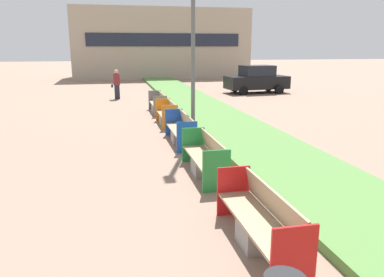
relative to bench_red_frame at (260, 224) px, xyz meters
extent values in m
cube|color=#568442|center=(2.26, 4.62, -0.29)|extent=(2.80, 120.00, 0.18)
cube|color=tan|center=(3.06, 34.53, 3.00)|extent=(17.35, 6.38, 6.75)
cube|color=#1E2333|center=(3.06, 31.29, 3.34)|extent=(14.57, 0.08, 1.20)
cube|color=gray|center=(-0.04, 0.00, -0.17)|extent=(0.52, 0.60, 0.42)
cube|color=tan|center=(-0.04, 0.00, 0.06)|extent=(0.58, 2.34, 0.05)
cube|color=tan|center=(0.23, 0.00, 0.32)|extent=(0.14, 2.24, 0.48)
cube|color=red|center=(-0.04, -1.19, 0.09)|extent=(0.62, 0.04, 0.94)
cube|color=red|center=(-0.04, 1.19, 0.09)|extent=(0.62, 0.04, 0.94)
cube|color=gray|center=(-0.04, 3.49, -0.17)|extent=(0.52, 0.60, 0.42)
cube|color=tan|center=(-0.04, 3.49, 0.06)|extent=(0.58, 2.27, 0.05)
cube|color=tan|center=(0.23, 3.49, 0.32)|extent=(0.14, 2.18, 0.48)
cube|color=#238C3D|center=(-0.04, 2.33, 0.09)|extent=(0.62, 0.04, 0.94)
cube|color=#238C3D|center=(-0.04, 4.65, 0.09)|extent=(0.62, 0.04, 0.94)
cube|color=gray|center=(-0.04, 6.69, -0.17)|extent=(0.52, 0.60, 0.42)
cube|color=tan|center=(-0.04, 6.69, 0.06)|extent=(0.58, 2.31, 0.05)
cube|color=tan|center=(0.23, 6.69, 0.32)|extent=(0.14, 2.22, 0.48)
cube|color=blue|center=(-0.04, 5.52, 0.09)|extent=(0.62, 0.04, 0.94)
cube|color=blue|center=(-0.04, 7.87, 0.09)|extent=(0.62, 0.04, 0.94)
cube|color=gray|center=(-0.04, 9.71, -0.17)|extent=(0.52, 0.60, 0.42)
cube|color=tan|center=(-0.04, 9.71, 0.06)|extent=(0.58, 1.84, 0.05)
cube|color=tan|center=(0.23, 9.71, 0.32)|extent=(0.14, 1.76, 0.48)
cube|color=orange|center=(-0.04, 8.78, 0.09)|extent=(0.62, 0.04, 0.94)
cube|color=orange|center=(-0.04, 10.65, 0.09)|extent=(0.62, 0.04, 0.94)
cube|color=gray|center=(-0.04, 12.65, -0.17)|extent=(0.52, 0.60, 0.42)
cube|color=tan|center=(-0.04, 12.65, 0.06)|extent=(0.58, 2.13, 0.05)
cube|color=tan|center=(0.23, 12.65, 0.32)|extent=(0.14, 2.04, 0.48)
cube|color=slate|center=(-0.04, 11.57, 0.09)|extent=(0.62, 0.04, 0.94)
cube|color=slate|center=(-0.04, 13.74, 0.09)|extent=(0.62, 0.04, 0.94)
cylinder|color=#56595B|center=(0.61, 7.66, 3.74)|extent=(0.14, 0.14, 8.23)
cube|color=#232633|center=(-1.82, 17.97, 0.04)|extent=(0.30, 0.22, 0.84)
cube|color=maroon|center=(-1.82, 17.97, 0.81)|extent=(0.38, 0.24, 0.68)
sphere|color=tan|center=(-1.82, 17.97, 1.26)|extent=(0.23, 0.23, 0.23)
cube|color=#232328|center=(-2.10, 17.97, 0.42)|extent=(0.12, 0.20, 0.18)
cube|color=black|center=(7.55, 19.12, 0.34)|extent=(4.32, 2.08, 0.84)
cube|color=black|center=(7.55, 19.12, 1.12)|extent=(2.21, 1.71, 0.72)
cylinder|color=black|center=(8.81, 18.22, -0.08)|extent=(0.60, 0.20, 0.60)
cylinder|color=black|center=(8.81, 20.02, -0.08)|extent=(0.60, 0.20, 0.60)
cylinder|color=black|center=(6.29, 18.22, -0.08)|extent=(0.60, 0.20, 0.60)
cylinder|color=black|center=(6.29, 20.02, -0.08)|extent=(0.60, 0.20, 0.60)
camera|label=1|loc=(-2.16, -4.99, 2.68)|focal=35.00mm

